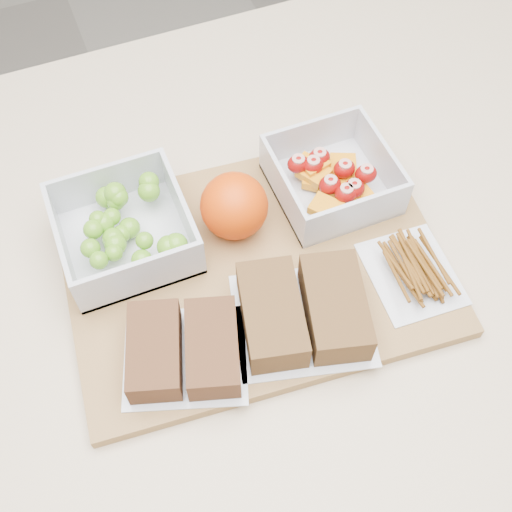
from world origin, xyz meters
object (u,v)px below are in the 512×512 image
at_px(grape_container, 126,229).
at_px(sandwich_bag_center, 303,311).
at_px(cutting_board, 255,267).
at_px(orange, 234,206).
at_px(sandwich_bag_left, 184,350).
at_px(fruit_container, 332,178).
at_px(pretzel_bag, 414,269).

bearing_deg(grape_container, sandwich_bag_center, -49.32).
relative_size(cutting_board, orange, 5.42).
distance_m(sandwich_bag_left, sandwich_bag_center, 0.13).
height_order(grape_container, sandwich_bag_left, grape_container).
bearing_deg(sandwich_bag_center, cutting_board, 103.52).
bearing_deg(grape_container, orange, -11.66).
bearing_deg(cutting_board, sandwich_bag_left, -139.05).
bearing_deg(sandwich_bag_center, grape_container, 130.68).
xyz_separation_m(sandwich_bag_left, sandwich_bag_center, (0.13, -0.01, 0.00)).
distance_m(fruit_container, pretzel_bag, 0.15).
relative_size(fruit_container, sandwich_bag_center, 0.78).
bearing_deg(sandwich_bag_left, pretzel_bag, 0.13).
relative_size(sandwich_bag_left, sandwich_bag_center, 0.90).
bearing_deg(fruit_container, sandwich_bag_left, -148.57).
height_order(fruit_container, pretzel_bag, fruit_container).
relative_size(fruit_container, pretzel_bag, 1.14).
distance_m(orange, pretzel_bag, 0.21).
relative_size(cutting_board, sandwich_bag_left, 2.71).
bearing_deg(grape_container, cutting_board, -33.72).
distance_m(cutting_board, fruit_container, 0.14).
relative_size(orange, sandwich_bag_center, 0.45).
distance_m(fruit_container, sandwich_bag_center, 0.18).
xyz_separation_m(sandwich_bag_left, pretzel_bag, (0.27, 0.00, -0.01)).
bearing_deg(sandwich_bag_left, sandwich_bag_center, -2.82).
relative_size(fruit_container, sandwich_bag_left, 0.86).
relative_size(fruit_container, orange, 1.72).
bearing_deg(fruit_container, grape_container, 175.75).
bearing_deg(fruit_container, cutting_board, -152.70).
height_order(cutting_board, orange, orange).
height_order(cutting_board, grape_container, grape_container).
xyz_separation_m(cutting_board, fruit_container, (0.12, 0.06, 0.03)).
relative_size(grape_container, pretzel_bag, 1.22).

